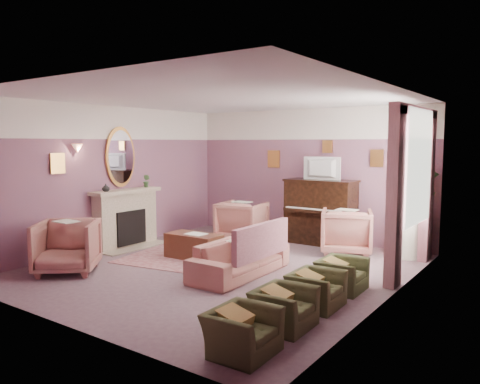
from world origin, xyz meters
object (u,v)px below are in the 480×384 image
Objects in this scene: floral_armchair_front at (67,244)px; floral_armchair_left at (242,219)px; television at (320,167)px; olive_chair_c at (316,284)px; piano at (320,213)px; olive_chair_b at (284,301)px; olive_chair_d at (342,269)px; coffee_table at (194,246)px; side_table at (406,238)px; sofa at (240,251)px; olive_chair_a at (242,324)px; floral_armchair_right at (347,229)px.

floral_armchair_left is at bearing 76.20° from floral_armchair_front.
television is 1.16× the size of olive_chair_c.
piano is 4.58m from olive_chair_b.
olive_chair_c is at bearing -90.00° from olive_chair_d.
olive_chair_b is (1.59, -4.28, -0.35)m from piano.
television is at bearing 61.19° from coffee_table.
side_table is (3.11, 2.28, 0.12)m from coffee_table.
television is at bearing -90.00° from piano.
sofa is 3.23m from side_table.
floral_armchair_left is 1.36× the size of olive_chair_d.
side_table is (0.20, 3.29, 0.05)m from olive_chair_c.
olive_chair_d is (3.07, -1.94, -0.17)m from floral_armchair_left.
olive_chair_b is (1.59, -4.23, -1.30)m from television.
floral_armchair_left reaches higher than sofa.
olive_chair_a is 1.00× the size of olive_chair_c.
floral_armchair_right is at bearing 110.68° from olive_chair_d.
olive_chair_c is 0.82m from olive_chair_d.
television is 3.07m from coffee_table.
olive_chair_a is (3.07, -4.40, -0.17)m from floral_armchair_left.
sofa reaches higher than coffee_table.
floral_armchair_front is at bearing -129.71° from floral_armchair_right.
sofa is 2.78m from floral_armchair_front.
piano is 1.49× the size of floral_armchair_right.
olive_chair_a is (3.96, -0.77, -0.17)m from floral_armchair_front.
television is at bearing 148.86° from floral_armchair_right.
olive_chair_b is (3.96, 0.05, -0.17)m from floral_armchair_front.
floral_armchair_front reaches higher than olive_chair_c.
floral_armchair_left is 2.27m from floral_armchair_right.
olive_chair_d is at bearing -94.60° from side_table.
coffee_table is at bearing -118.32° from piano.
olive_chair_d is 2.47m from side_table.
olive_chair_c reaches higher than coffee_table.
floral_armchair_left is at bearing -154.64° from piano.
floral_armchair_right is at bearing -160.62° from side_table.
coffee_table is 1.07× the size of floral_armchair_front.
coffee_table is 3.44m from olive_chair_b.
floral_armchair_right reaches higher than olive_chair_a.
olive_chair_c is (3.07, -2.76, -0.17)m from floral_armchair_left.
olive_chair_a is 2.46m from olive_chair_d.
piano is at bearing 89.49° from sofa.
olive_chair_b is (0.80, -3.76, -0.17)m from floral_armchair_right.
sofa is 1.63m from olive_chair_d.
olive_chair_a is at bearing -92.31° from side_table.
coffee_table is 1.45× the size of olive_chair_a.
television is at bearing 121.46° from olive_chair_d.
floral_armchair_left reaches higher than coffee_table.
olive_chair_d is at bearing 90.00° from olive_chair_c.
side_table reaches higher than olive_chair_d.
floral_armchair_right is (0.79, -0.48, -1.13)m from television.
floral_armchair_front reaches higher than coffee_table.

